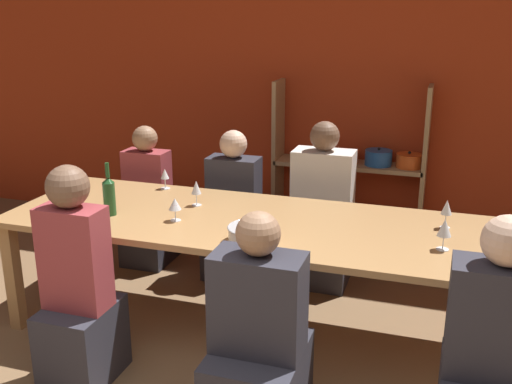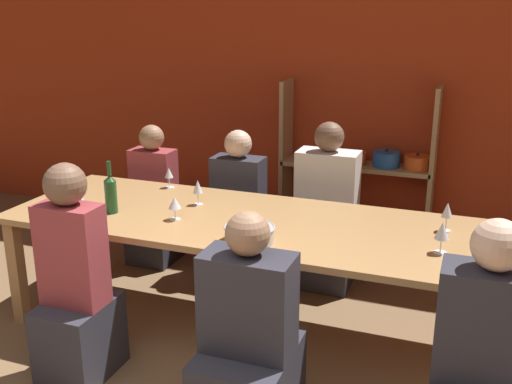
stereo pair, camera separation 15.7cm
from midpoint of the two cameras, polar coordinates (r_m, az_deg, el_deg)
The scene contains 19 objects.
wall_back_red at distance 5.35m, azimuth 3.32°, elevation 9.95°, with size 8.80×0.06×2.70m.
shelf_unit at distance 5.21m, azimuth 8.79°, elevation 0.21°, with size 1.29×0.30×1.43m.
dining_table at distance 3.73m, azimuth -1.69°, elevation -3.62°, with size 3.09×1.06×0.76m.
mixing_bowl at distance 3.35m, azimuth -1.63°, elevation -3.99°, with size 0.29×0.29×0.09m.
wine_bottle_green at distance 3.89m, azimuth -14.95°, elevation -0.30°, with size 0.08×0.08×0.34m.
wine_glass_white_a at distance 4.37m, azimuth -9.70°, elevation 1.62°, with size 0.07×0.07×0.15m.
wine_glass_red_a at distance 3.70m, azimuth -8.94°, elevation -1.21°, with size 0.08×0.08×0.15m.
wine_glass_empty_a at distance 4.52m, azimuth -18.48°, elevation 1.59°, with size 0.07×0.07×0.16m.
wine_glass_white_b at distance 3.97m, azimuth -6.85°, elevation 0.34°, with size 0.07×0.07×0.17m.
wine_glass_red_b at distance 3.90m, azimuth -17.92°, elevation -0.47°, with size 0.08×0.08×0.19m.
wine_glass_empty_b at distance 4.21m, azimuth -19.12°, elevation 0.27°, with size 0.07×0.07×0.15m.
wine_glass_red_c at distance 3.35m, azimuth 16.24°, elevation -3.39°, with size 0.08×0.08×0.17m.
wine_glass_empty_c at distance 3.69m, azimuth 16.55°, elevation -1.48°, with size 0.06×0.06×0.17m.
person_near_a at distance 3.50m, azimuth -17.79°, elevation -9.87°, with size 0.35×0.44×1.25m.
person_far_a at distance 4.67m, azimuth -3.05°, elevation -2.87°, with size 0.39×0.49×1.15m.
person_near_b at distance 2.98m, azimuth -1.38°, elevation -15.44°, with size 0.43×0.54×1.15m.
person_far_b at distance 4.97m, azimuth -11.06°, elevation -1.90°, with size 0.36×0.44×1.14m.
person_near_c at distance 2.93m, azimuth 19.86°, elevation -16.50°, with size 0.42×0.52×1.22m.
person_far_c at distance 4.58m, azimuth 5.30°, elevation -3.01°, with size 0.45×0.56×1.23m.
Camera 1 is at (1.28, -1.33, 2.02)m, focal length 42.00 mm.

